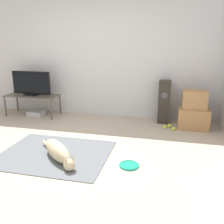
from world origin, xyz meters
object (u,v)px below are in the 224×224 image
cardboard_box_lower (193,119)px  cardboard_box_upper (195,100)px  tennis_ball_by_boxes (165,126)px  tennis_ball_near_speaker (169,126)px  floor_speaker (164,102)px  game_console (36,113)px  dog (58,152)px  tv_stand (32,97)px  frisbee (129,165)px  tennis_ball_loose_on_carpet (174,129)px  tv (31,84)px

cardboard_box_lower → cardboard_box_upper: size_ratio=1.29×
tennis_ball_by_boxes → tennis_ball_near_speaker: size_ratio=1.00×
floor_speaker → game_console: 2.82m
dog → tv_stand: tv_stand is taller
frisbee → floor_speaker: size_ratio=0.31×
floor_speaker → game_console: size_ratio=2.63×
cardboard_box_upper → tennis_ball_loose_on_carpet: size_ratio=6.64×
floor_speaker → tennis_ball_near_speaker: 0.51m
dog → cardboard_box_upper: cardboard_box_upper is taller
tv_stand → tennis_ball_loose_on_carpet: tv_stand is taller
frisbee → tennis_ball_by_boxes: bearing=75.7°
floor_speaker → tv_stand: 2.86m
cardboard_box_upper → floor_speaker: bearing=157.9°
frisbee → tennis_ball_loose_on_carpet: tennis_ball_loose_on_carpet is taller
tennis_ball_by_boxes → dog: bearing=-129.8°
tv → cardboard_box_upper: bearing=-1.6°
cardboard_box_upper → game_console: size_ratio=1.33×
cardboard_box_upper → tv_stand: size_ratio=0.38×
cardboard_box_lower → tv_stand: size_ratio=0.49×
frisbee → game_console: size_ratio=0.82×
tennis_ball_by_boxes → frisbee: bearing=-104.3°
tennis_ball_by_boxes → game_console: (-2.84, 0.21, 0.01)m
cardboard_box_lower → tennis_ball_by_boxes: cardboard_box_lower is taller
game_console → tv: bearing=173.5°
dog → tv: size_ratio=0.92×
frisbee → tennis_ball_by_boxes: 1.69m
frisbee → tv: bearing=143.2°
frisbee → game_console: (-2.42, 1.85, 0.04)m
cardboard_box_upper → tennis_ball_near_speaker: (-0.43, -0.06, -0.53)m
tv_stand → game_console: (0.07, -0.00, -0.36)m
cardboard_box_lower → tennis_ball_near_speaker: size_ratio=8.60×
dog → tennis_ball_loose_on_carpet: 2.25m
frisbee → cardboard_box_lower: size_ratio=0.48×
tennis_ball_by_boxes → floor_speaker: bearing=97.6°
cardboard_box_upper → tennis_ball_near_speaker: size_ratio=6.64×
tennis_ball_loose_on_carpet → game_console: 3.02m
tennis_ball_near_speaker → game_console: size_ratio=0.20×
dog → tv: bearing=127.9°
tv → tennis_ball_loose_on_carpet: bearing=-5.7°
tennis_ball_near_speaker → tv_stand: bearing=177.0°
frisbee → cardboard_box_upper: size_ratio=0.62×
dog → frisbee: size_ratio=3.02×
dog → tennis_ball_near_speaker: 2.31m
tennis_ball_near_speaker → game_console: 2.92m
floor_speaker → dog: bearing=-123.7°
cardboard_box_lower → tennis_ball_loose_on_carpet: (-0.36, -0.20, -0.16)m
floor_speaker → tennis_ball_by_boxes: (0.05, -0.35, -0.40)m
tennis_ball_loose_on_carpet → game_console: (-3.00, 0.30, 0.01)m
cardboard_box_upper → tennis_ball_by_boxes: cardboard_box_upper is taller
tv_stand → tennis_ball_loose_on_carpet: bearing=-5.6°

